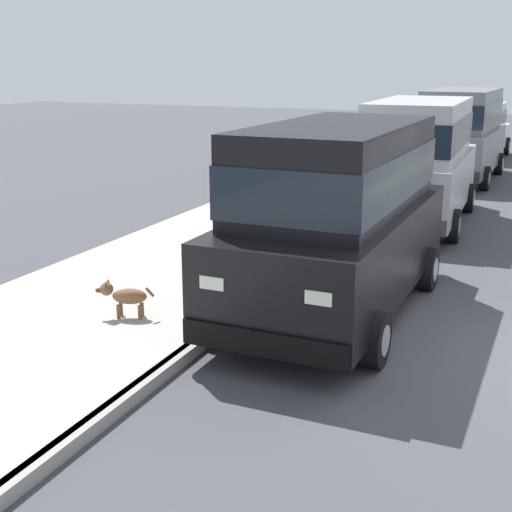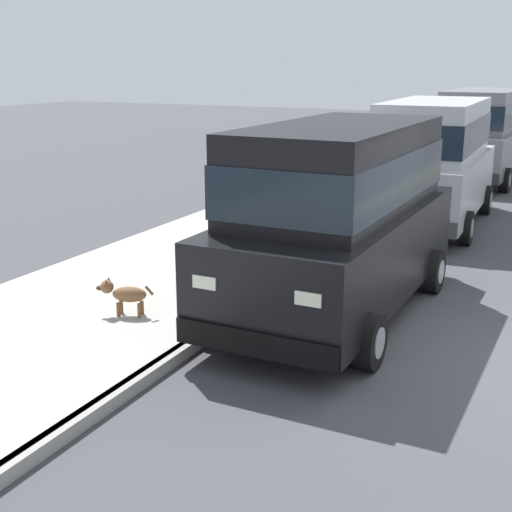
# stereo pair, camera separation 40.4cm
# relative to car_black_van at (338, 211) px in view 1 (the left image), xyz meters

# --- Properties ---
(ground_plane) EXTENTS (80.00, 80.00, 0.00)m
(ground_plane) POSITION_rel_car_black_van_xyz_m (2.12, -0.61, -1.39)
(ground_plane) COLOR #424247
(curb) EXTENTS (0.16, 64.00, 0.14)m
(curb) POSITION_rel_car_black_van_xyz_m (-1.08, -0.61, -1.32)
(curb) COLOR gray
(curb) RESTS_ON ground
(sidewalk) EXTENTS (3.60, 64.00, 0.14)m
(sidewalk) POSITION_rel_car_black_van_xyz_m (-2.88, -0.61, -1.32)
(sidewalk) COLOR #A8A59E
(sidewalk) RESTS_ON ground
(car_black_van) EXTENTS (2.19, 4.93, 2.52)m
(car_black_van) POSITION_rel_car_black_van_xyz_m (0.00, 0.00, 0.00)
(car_black_van) COLOR black
(car_black_van) RESTS_ON ground
(car_silver_van) EXTENTS (2.24, 4.95, 2.52)m
(car_silver_van) POSITION_rel_car_black_van_xyz_m (-0.09, 5.95, 0.00)
(car_silver_van) COLOR #BCBCC1
(car_silver_van) RESTS_ON ground
(car_grey_van) EXTENTS (2.25, 4.96, 2.52)m
(car_grey_van) POSITION_rel_car_black_van_xyz_m (-0.03, 11.94, 0.00)
(car_grey_van) COLOR slate
(car_grey_van) RESTS_ON ground
(car_white_hatchback) EXTENTS (2.04, 3.85, 1.88)m
(car_white_hatchback) POSITION_rel_car_black_van_xyz_m (-0.09, 17.15, -0.42)
(car_white_hatchback) COLOR white
(car_white_hatchback) RESTS_ON ground
(dog_brown) EXTENTS (0.73, 0.35, 0.49)m
(dog_brown) POSITION_rel_car_black_van_xyz_m (-2.27, -1.60, -0.97)
(dog_brown) COLOR brown
(dog_brown) RESTS_ON sidewalk
(fire_hydrant) EXTENTS (0.34, 0.24, 0.72)m
(fire_hydrant) POSITION_rel_car_black_van_xyz_m (-1.53, 1.52, -0.92)
(fire_hydrant) COLOR red
(fire_hydrant) RESTS_ON sidewalk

